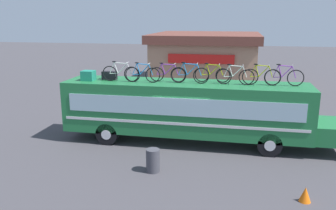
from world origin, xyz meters
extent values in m
plane|color=#423F44|center=(0.00, 0.00, 0.00)|extent=(120.00, 120.00, 0.00)
cube|color=#1E6B38|center=(0.00, 0.00, 1.73)|extent=(11.34, 2.34, 2.34)
cube|color=#1E6B38|center=(6.31, 0.00, 0.97)|extent=(1.27, 2.15, 0.82)
cube|color=#99B7C6|center=(0.00, -1.19, 2.03)|extent=(10.43, 0.04, 0.79)
cube|color=#99B7C6|center=(0.00, 1.19, 2.03)|extent=(10.43, 0.04, 0.79)
cube|color=silver|center=(0.00, -1.19, 1.26)|extent=(10.89, 0.03, 0.12)
cube|color=silver|center=(0.00, 1.19, 1.26)|extent=(10.89, 0.03, 0.12)
cylinder|color=black|center=(3.86, -1.03, 0.52)|extent=(1.04, 0.28, 1.04)
cylinder|color=silver|center=(3.86, -1.03, 0.52)|extent=(0.47, 0.30, 0.47)
cylinder|color=black|center=(3.86, 1.03, 0.52)|extent=(1.04, 0.28, 1.04)
cylinder|color=silver|center=(3.86, 1.03, 0.52)|extent=(0.47, 0.30, 0.47)
cylinder|color=black|center=(-3.52, -1.03, 0.52)|extent=(1.04, 0.28, 1.04)
cylinder|color=silver|center=(-3.52, -1.03, 0.52)|extent=(0.47, 0.30, 0.47)
cylinder|color=black|center=(-3.52, 1.03, 0.52)|extent=(1.04, 0.28, 1.04)
cylinder|color=silver|center=(-3.52, 1.03, 0.52)|extent=(0.47, 0.30, 0.47)
cube|color=#1E7F66|center=(-4.61, -0.32, 3.14)|extent=(0.58, 0.55, 0.47)
cube|color=black|center=(-3.71, 0.12, 3.10)|extent=(0.70, 0.33, 0.39)
torus|color=black|center=(-3.55, -0.26, 3.26)|extent=(0.72, 0.04, 0.72)
torus|color=black|center=(-2.49, -0.26, 3.26)|extent=(0.72, 0.04, 0.72)
cylinder|color=white|center=(-3.23, -0.26, 3.53)|extent=(0.20, 0.04, 0.51)
cylinder|color=white|center=(-2.91, -0.26, 3.51)|extent=(0.49, 0.04, 0.49)
cylinder|color=white|center=(-3.00, -0.26, 3.77)|extent=(0.64, 0.04, 0.07)
cylinder|color=white|center=(-3.35, -0.26, 3.27)|extent=(0.41, 0.03, 0.05)
cylinder|color=white|center=(-3.43, -0.26, 3.52)|extent=(0.26, 0.03, 0.53)
cylinder|color=white|center=(-2.58, -0.26, 3.50)|extent=(0.22, 0.03, 0.50)
cylinder|color=silver|center=(-2.68, -0.26, 3.80)|extent=(0.03, 0.44, 0.03)
ellipsoid|color=black|center=(-3.32, -0.26, 3.82)|extent=(0.20, 0.08, 0.06)
torus|color=black|center=(-2.42, -0.30, 3.25)|extent=(0.70, 0.04, 0.70)
torus|color=black|center=(-1.46, -0.30, 3.25)|extent=(0.70, 0.04, 0.70)
cylinder|color=#197FDB|center=(-2.13, -0.30, 3.52)|extent=(0.19, 0.04, 0.50)
cylinder|color=#197FDB|center=(-1.84, -0.30, 3.50)|extent=(0.45, 0.04, 0.48)
cylinder|color=#197FDB|center=(-1.92, -0.30, 3.75)|extent=(0.58, 0.04, 0.07)
cylinder|color=#197FDB|center=(-2.24, -0.30, 3.26)|extent=(0.37, 0.03, 0.05)
cylinder|color=#197FDB|center=(-2.31, -0.30, 3.51)|extent=(0.24, 0.03, 0.52)
cylinder|color=#197FDB|center=(-1.55, -0.30, 3.49)|extent=(0.20, 0.03, 0.49)
cylinder|color=silver|center=(-1.63, -0.30, 3.78)|extent=(0.03, 0.44, 0.03)
ellipsoid|color=black|center=(-2.21, -0.30, 3.80)|extent=(0.20, 0.08, 0.06)
torus|color=black|center=(-1.35, 0.05, 3.24)|extent=(0.68, 0.04, 0.68)
torus|color=black|center=(-0.32, 0.05, 3.24)|extent=(0.68, 0.04, 0.68)
cylinder|color=purple|center=(-1.04, 0.05, 3.50)|extent=(0.20, 0.04, 0.48)
cylinder|color=purple|center=(-0.73, 0.05, 3.48)|extent=(0.48, 0.04, 0.46)
cylinder|color=purple|center=(-0.82, 0.05, 3.72)|extent=(0.62, 0.04, 0.07)
cylinder|color=purple|center=(-1.15, 0.05, 3.25)|extent=(0.39, 0.03, 0.05)
cylinder|color=purple|center=(-1.23, 0.05, 3.49)|extent=(0.25, 0.03, 0.50)
cylinder|color=purple|center=(-0.42, 0.05, 3.47)|extent=(0.21, 0.03, 0.47)
cylinder|color=silver|center=(-0.51, 0.05, 3.75)|extent=(0.03, 0.44, 0.03)
ellipsoid|color=black|center=(-1.12, 0.05, 3.77)|extent=(0.20, 0.08, 0.06)
torus|color=black|center=(-0.30, -0.10, 3.27)|extent=(0.73, 0.04, 0.73)
torus|color=black|center=(0.75, -0.10, 3.27)|extent=(0.73, 0.04, 0.73)
cylinder|color=#197FDB|center=(0.02, -0.10, 3.55)|extent=(0.20, 0.04, 0.52)
cylinder|color=#197FDB|center=(0.33, -0.10, 3.53)|extent=(0.49, 0.04, 0.50)
cylinder|color=#197FDB|center=(0.25, -0.10, 3.79)|extent=(0.63, 0.04, 0.07)
cylinder|color=#197FDB|center=(-0.10, -0.10, 3.28)|extent=(0.40, 0.03, 0.05)
cylinder|color=#197FDB|center=(-0.18, -0.10, 3.54)|extent=(0.26, 0.03, 0.54)
cylinder|color=#197FDB|center=(0.65, -0.10, 3.52)|extent=(0.22, 0.03, 0.51)
cylinder|color=silver|center=(0.56, -0.10, 3.82)|extent=(0.03, 0.44, 0.03)
ellipsoid|color=black|center=(-0.07, -0.10, 3.84)|extent=(0.20, 0.08, 0.06)
torus|color=black|center=(0.73, 0.36, 3.24)|extent=(0.67, 0.04, 0.67)
torus|color=black|center=(1.69, 0.36, 3.24)|extent=(0.67, 0.04, 0.67)
cylinder|color=#B2B20C|center=(1.02, 0.36, 3.49)|extent=(0.19, 0.04, 0.48)
cylinder|color=#B2B20C|center=(1.31, 0.36, 3.48)|extent=(0.45, 0.04, 0.46)
cylinder|color=#B2B20C|center=(1.23, 0.36, 3.71)|extent=(0.58, 0.04, 0.07)
cylinder|color=#B2B20C|center=(0.91, 0.36, 3.25)|extent=(0.37, 0.03, 0.05)
cylinder|color=#B2B20C|center=(0.84, 0.36, 3.48)|extent=(0.24, 0.03, 0.50)
cylinder|color=#B2B20C|center=(1.61, 0.36, 3.47)|extent=(0.20, 0.03, 0.47)
cylinder|color=silver|center=(1.52, 0.36, 3.74)|extent=(0.03, 0.44, 0.03)
ellipsoid|color=black|center=(0.94, 0.36, 3.77)|extent=(0.20, 0.08, 0.06)
torus|color=black|center=(1.76, -0.03, 3.25)|extent=(0.70, 0.04, 0.70)
torus|color=black|center=(2.76, -0.03, 3.25)|extent=(0.70, 0.04, 0.70)
cylinder|color=white|center=(2.06, -0.03, 3.51)|extent=(0.19, 0.04, 0.50)
cylinder|color=white|center=(2.36, -0.03, 3.50)|extent=(0.47, 0.04, 0.48)
cylinder|color=white|center=(2.28, -0.03, 3.74)|extent=(0.60, 0.04, 0.07)
cylinder|color=white|center=(1.95, -0.03, 3.26)|extent=(0.38, 0.03, 0.05)
cylinder|color=white|center=(1.87, -0.03, 3.50)|extent=(0.25, 0.03, 0.52)
cylinder|color=white|center=(2.67, -0.03, 3.49)|extent=(0.21, 0.03, 0.48)
cylinder|color=silver|center=(2.58, -0.03, 3.77)|extent=(0.03, 0.44, 0.03)
ellipsoid|color=black|center=(1.98, -0.03, 3.80)|extent=(0.20, 0.08, 0.06)
torus|color=black|center=(2.92, 0.06, 3.26)|extent=(0.72, 0.04, 0.72)
torus|color=black|center=(3.87, 0.06, 3.26)|extent=(0.72, 0.04, 0.72)
cylinder|color=#B2B20C|center=(3.20, 0.06, 3.53)|extent=(0.19, 0.04, 0.51)
cylinder|color=#B2B20C|center=(3.49, 0.06, 3.52)|extent=(0.45, 0.04, 0.49)
cylinder|color=#B2B20C|center=(3.41, 0.06, 3.77)|extent=(0.57, 0.04, 0.07)
cylinder|color=#B2B20C|center=(3.10, 0.06, 3.27)|extent=(0.36, 0.03, 0.05)
cylinder|color=#B2B20C|center=(3.02, 0.06, 3.52)|extent=(0.24, 0.03, 0.53)
cylinder|color=#B2B20C|center=(3.78, 0.06, 3.51)|extent=(0.20, 0.03, 0.50)
cylinder|color=silver|center=(3.70, 0.06, 3.80)|extent=(0.03, 0.44, 0.03)
ellipsoid|color=black|center=(3.13, 0.06, 3.83)|extent=(0.20, 0.08, 0.06)
torus|color=black|center=(3.89, 0.11, 3.27)|extent=(0.73, 0.04, 0.73)
torus|color=black|center=(4.85, 0.11, 3.27)|extent=(0.73, 0.04, 0.73)
cylinder|color=purple|center=(4.18, 0.11, 3.54)|extent=(0.19, 0.04, 0.52)
cylinder|color=purple|center=(4.46, 0.11, 3.52)|extent=(0.45, 0.04, 0.50)
cylinder|color=purple|center=(4.39, 0.11, 3.78)|extent=(0.58, 0.04, 0.07)
cylinder|color=purple|center=(4.07, 0.11, 3.28)|extent=(0.37, 0.03, 0.05)
cylinder|color=purple|center=(3.99, 0.11, 3.53)|extent=(0.24, 0.03, 0.54)
cylinder|color=purple|center=(4.76, 0.11, 3.51)|extent=(0.20, 0.03, 0.50)
cylinder|color=silver|center=(4.67, 0.11, 3.81)|extent=(0.03, 0.44, 0.03)
ellipsoid|color=black|center=(4.10, 0.11, 3.83)|extent=(0.20, 0.08, 0.06)
cube|color=tan|center=(-0.50, 16.07, 1.86)|extent=(8.60, 8.95, 3.71)
cube|color=brown|center=(-0.50, 16.07, 4.07)|extent=(9.29, 9.66, 0.71)
cube|color=red|center=(-0.50, 11.50, 2.67)|extent=(5.16, 0.16, 0.70)
cylinder|color=#3F3F47|center=(-0.70, -3.52, 0.46)|extent=(0.53, 0.53, 0.92)
cone|color=orange|center=(4.70, -4.79, 0.25)|extent=(0.38, 0.38, 0.51)
camera|label=1|loc=(2.35, -15.84, 5.86)|focal=37.66mm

